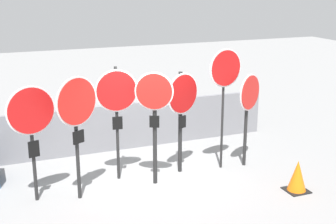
{
  "coord_description": "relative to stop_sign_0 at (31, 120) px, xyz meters",
  "views": [
    {
      "loc": [
        -3.16,
        -8.81,
        4.17
      ],
      "look_at": [
        0.35,
        0.0,
        1.46
      ],
      "focal_mm": 50.0,
      "sensor_mm": 36.0,
      "label": 1
    }
  ],
  "objects": [
    {
      "name": "ground_plane",
      "position": [
        2.45,
        0.16,
        -1.65
      ],
      "size": [
        40.0,
        40.0,
        0.0
      ],
      "primitive_type": "plane",
      "color": "gray"
    },
    {
      "name": "fence_back",
      "position": [
        2.45,
        2.19,
        -1.07
      ],
      "size": [
        7.69,
        0.12,
        1.18
      ],
      "color": "slate",
      "rests_on": "ground"
    },
    {
      "name": "stop_sign_0",
      "position": [
        0.0,
        0.0,
        0.0
      ],
      "size": [
        0.91,
        0.26,
        2.3
      ],
      "rotation": [
        0.0,
        0.0,
        0.24
      ],
      "color": "black",
      "rests_on": "ground"
    },
    {
      "name": "stop_sign_1",
      "position": [
        0.81,
        -0.22,
        0.13
      ],
      "size": [
        0.84,
        0.48,
        2.45
      ],
      "rotation": [
        0.0,
        0.0,
        0.5
      ],
      "color": "black",
      "rests_on": "ground"
    },
    {
      "name": "stop_sign_2",
      "position": [
        1.76,
        0.4,
        0.13
      ],
      "size": [
        0.88,
        0.16,
        2.46
      ],
      "rotation": [
        0.0,
        0.0,
        -0.1
      ],
      "color": "black",
      "rests_on": "ground"
    },
    {
      "name": "stop_sign_3",
      "position": [
        2.4,
        -0.1,
        0.02
      ],
      "size": [
        0.71,
        0.37,
        2.4
      ],
      "rotation": [
        0.0,
        0.0,
        -0.46
      ],
      "color": "black",
      "rests_on": "ground"
    },
    {
      "name": "stop_sign_4",
      "position": [
        3.17,
        0.27,
        -0.07
      ],
      "size": [
        0.83,
        0.37,
        2.28
      ],
      "rotation": [
        0.0,
        0.0,
        0.39
      ],
      "color": "black",
      "rests_on": "ground"
    },
    {
      "name": "stop_sign_5",
      "position": [
        4.12,
        0.13,
        0.47
      ],
      "size": [
        0.83,
        0.19,
        2.74
      ],
      "rotation": [
        0.0,
        0.0,
        0.19
      ],
      "color": "black",
      "rests_on": "ground"
    },
    {
      "name": "stop_sign_6",
      "position": [
        4.7,
        0.06,
        -0.12
      ],
      "size": [
        0.73,
        0.43,
        2.16
      ],
      "rotation": [
        0.0,
        0.0,
        0.52
      ],
      "color": "black",
      "rests_on": "ground"
    },
    {
      "name": "traffic_cone_0",
      "position": [
        4.96,
        -1.49,
        -1.33
      ],
      "size": [
        0.46,
        0.46,
        0.65
      ],
      "color": "black",
      "rests_on": "ground"
    }
  ]
}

